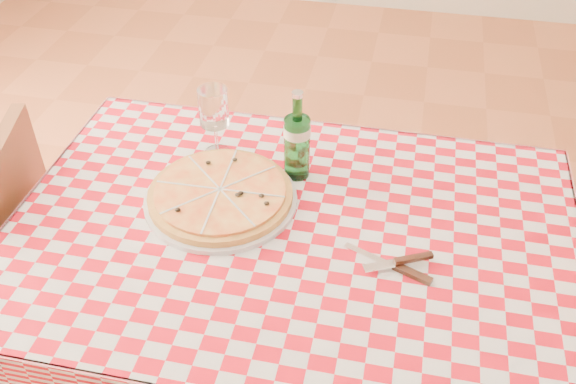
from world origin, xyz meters
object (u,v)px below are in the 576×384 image
dining_table (291,260)px  pizza_plate (220,194)px  water_bottle (297,135)px  wine_glass (215,122)px

dining_table → pizza_plate: (-0.19, 0.06, 0.12)m
dining_table → water_bottle: 0.30m
pizza_plate → water_bottle: bearing=42.3°
dining_table → wine_glass: (-0.25, 0.25, 0.19)m
water_bottle → wine_glass: (-0.22, 0.04, -0.02)m
water_bottle → wine_glass: 0.23m
pizza_plate → wine_glass: size_ratio=1.91×
pizza_plate → wine_glass: bearing=109.2°
dining_table → pizza_plate: bearing=161.3°
water_bottle → dining_table: bearing=-82.1°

